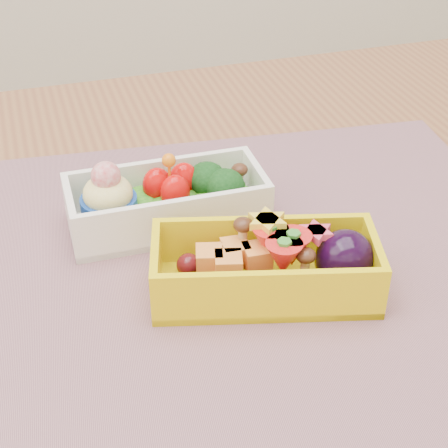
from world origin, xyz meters
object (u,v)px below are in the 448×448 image
object	(u,v)px
table	(226,327)
bento_white	(166,201)
placemat	(217,266)
bento_yellow	(270,266)

from	to	relation	value
table	bento_white	bearing A→B (deg)	135.13
table	placemat	world-z (taller)	placemat
bento_white	bento_yellow	size ratio (longest dim) A/B	0.93
bento_yellow	table	bearing A→B (deg)	114.70
placemat	bento_white	distance (m)	0.08
table	bento_yellow	xyz separation A→B (m)	(0.01, -0.08, 0.13)
table	bento_yellow	distance (m)	0.15
placemat	table	bearing A→B (deg)	59.88
table	placemat	bearing A→B (deg)	-120.12
placemat	bento_white	world-z (taller)	bento_white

